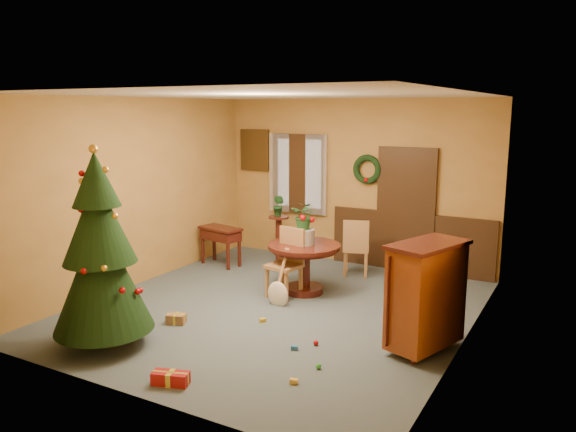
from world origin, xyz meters
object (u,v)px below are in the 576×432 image
Objects in this scene: dining_table at (304,259)px; writing_desk at (221,237)px; sideboard at (426,293)px; christmas_tree at (100,253)px; chair_near at (287,260)px.

dining_table is 1.31× the size of writing_desk.
dining_table is 0.86× the size of sideboard.
dining_table is 0.46× the size of christmas_tree.
dining_table reaches higher than writing_desk.
writing_desk is at bearing 156.43° from sideboard.
christmas_tree is 2.82× the size of writing_desk.
dining_table is at bearing 56.89° from chair_near.
writing_desk is at bearing 154.34° from chair_near.
christmas_tree is at bearing -111.95° from dining_table.
dining_table is 0.29m from chair_near.
sideboard is (4.13, -1.80, 0.16)m from writing_desk.
writing_desk is (-1.98, 0.64, -0.01)m from dining_table.
sideboard reaches higher than dining_table.
sideboard is at bearing -23.57° from writing_desk.
chair_near is at bearing 158.14° from sideboard.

